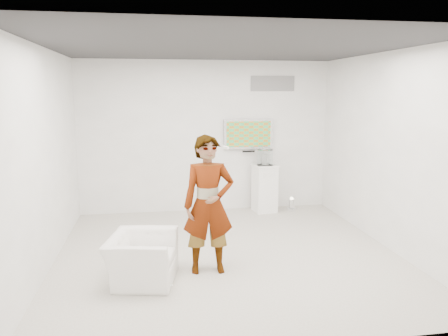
{
  "coord_description": "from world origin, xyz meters",
  "views": [
    {
      "loc": [
        -1.06,
        -6.12,
        2.41
      ],
      "look_at": [
        0.05,
        0.6,
        1.2
      ],
      "focal_mm": 35.0,
      "sensor_mm": 36.0,
      "label": 1
    }
  ],
  "objects_px": {
    "person": "(209,205)",
    "floor_uplight": "(292,204)",
    "pedestal": "(265,188)",
    "tv": "(248,134)",
    "armchair": "(142,258)"
  },
  "relations": [
    {
      "from": "person",
      "to": "pedestal",
      "type": "distance_m",
      "value": 3.17
    },
    {
      "from": "armchair",
      "to": "pedestal",
      "type": "relative_size",
      "value": 0.96
    },
    {
      "from": "tv",
      "to": "person",
      "type": "distance_m",
      "value": 3.32
    },
    {
      "from": "tv",
      "to": "pedestal",
      "type": "height_order",
      "value": "tv"
    },
    {
      "from": "tv",
      "to": "floor_uplight",
      "type": "bearing_deg",
      "value": -20.93
    },
    {
      "from": "person",
      "to": "pedestal",
      "type": "xyz_separation_m",
      "value": [
        1.49,
        2.77,
        -0.44
      ]
    },
    {
      "from": "person",
      "to": "armchair",
      "type": "relative_size",
      "value": 2.01
    },
    {
      "from": "person",
      "to": "floor_uplight",
      "type": "relative_size",
      "value": 6.81
    },
    {
      "from": "person",
      "to": "armchair",
      "type": "height_order",
      "value": "person"
    },
    {
      "from": "armchair",
      "to": "floor_uplight",
      "type": "distance_m",
      "value": 4.1
    },
    {
      "from": "armchair",
      "to": "person",
      "type": "bearing_deg",
      "value": -67.55
    },
    {
      "from": "person",
      "to": "armchair",
      "type": "xyz_separation_m",
      "value": [
        -0.88,
        -0.16,
        -0.62
      ]
    },
    {
      "from": "person",
      "to": "floor_uplight",
      "type": "height_order",
      "value": "person"
    },
    {
      "from": "tv",
      "to": "pedestal",
      "type": "bearing_deg",
      "value": -42.07
    },
    {
      "from": "tv",
      "to": "floor_uplight",
      "type": "xyz_separation_m",
      "value": [
        0.84,
        -0.32,
        -1.41
      ]
    }
  ]
}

